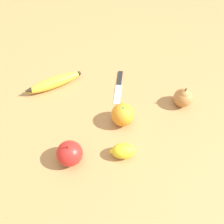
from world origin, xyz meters
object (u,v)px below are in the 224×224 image
object	(u,v)px
banana	(54,83)
paring_knife	(119,85)
orange	(123,115)
apple	(70,153)
lemon	(123,151)
pear	(183,97)

from	to	relation	value
banana	paring_knife	bearing A→B (deg)	152.71
orange	apple	xyz separation A→B (m)	(-0.21, -0.03, -0.00)
lemon	paring_knife	distance (m)	0.28
paring_knife	orange	bearing A→B (deg)	100.26
banana	pear	distance (m)	0.46
pear	paring_knife	bearing A→B (deg)	128.27
lemon	apple	bearing A→B (deg)	153.48
pear	paring_knife	world-z (taller)	pear
orange	paring_knife	xyz separation A→B (m)	(0.07, 0.14, -0.04)
banana	apple	world-z (taller)	apple
pear	apple	xyz separation A→B (m)	(-0.42, 0.01, -0.00)
lemon	paring_knife	world-z (taller)	lemon
banana	orange	size ratio (longest dim) A/B	2.85
banana	orange	xyz separation A→B (m)	(0.13, -0.26, 0.02)
lemon	pear	bearing A→B (deg)	12.16
banana	orange	distance (m)	0.29
orange	lemon	world-z (taller)	orange
orange	pear	world-z (taller)	pear
pear	apple	world-z (taller)	apple
orange	paring_knife	size ratio (longest dim) A/B	0.56
banana	paring_knife	distance (m)	0.24
banana	paring_knife	size ratio (longest dim) A/B	1.59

